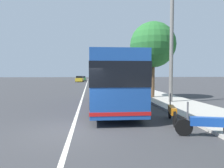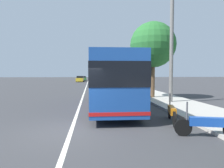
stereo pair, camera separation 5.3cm
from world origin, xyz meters
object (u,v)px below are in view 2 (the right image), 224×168
Objects in this scene: coach_bus at (110,79)px; motorcycle_angled at (172,112)px; car_oncoming at (97,80)px; car_far_distant at (83,78)px; car_ahead_same_lane at (96,79)px; motorcycle_by_tree at (207,124)px; utility_pole at (172,45)px; car_side_street at (80,79)px; roadside_tree_mid_block at (153,45)px.

motorcycle_angled is (-4.63, -2.41, -1.41)m from coach_bus.
car_oncoming reaches higher than car_far_distant.
motorcycle_by_tree is at bearing -172.54° from car_ahead_same_lane.
car_far_distant is 0.54× the size of utility_pole.
car_oncoming is at bearing 31.20° from car_side_street.
car_far_distant reaches higher than motorcycle_angled.
car_far_distant is (49.55, 3.74, -1.23)m from coach_bus.
car_side_street is 39.98m from utility_pole.
car_ahead_same_lane is at bearing 5.83° from roadside_tree_mid_block.
car_oncoming reaches higher than motorcycle_angled.
utility_pole is at bearing 6.71° from car_far_distant.
car_side_street is at bearing 127.77° from car_ahead_same_lane.
car_ahead_same_lane is at bearing 18.01° from motorcycle_angled.
car_ahead_same_lane is at bearing 2.70° from car_oncoming.
car_ahead_same_lane is (2.88, -4.40, -0.01)m from car_side_street.
coach_bus is at bearing 9.19° from car_side_street.
car_ahead_same_lane is at bearing 1.13° from coach_bus.
motorcycle_by_tree is at bearing -171.61° from car_oncoming.
roadside_tree_mid_block is at bearing 8.93° from utility_pole.
car_oncoming is at bearing 1.53° from coach_bus.
car_ahead_same_lane is (10.63, -0.29, 0.04)m from car_oncoming.
car_side_street is 0.65× the size of roadside_tree_mid_block.
car_far_distant is (6.92, 4.00, -0.07)m from car_ahead_same_lane.
roadside_tree_mid_block is (-28.09, -4.24, 4.11)m from car_oncoming.
roadside_tree_mid_block reaches higher than car_oncoming.
car_side_street is at bearing 23.80° from motorcycle_angled.
car_ahead_same_lane is 0.64× the size of roadside_tree_mid_block.
car_ahead_same_lane reaches higher than motorcycle_by_tree.
coach_bus reaches higher than motorcycle_angled.
utility_pole is at bearing -169.42° from car_ahead_same_lane.
car_far_distant is at bearing 34.52° from car_ahead_same_lane.
coach_bus is 42.64m from car_ahead_same_lane.
car_far_distant is at bearing 9.88° from roadside_tree_mid_block.
motorcycle_by_tree is at bearing 11.70° from car_side_street.
coach_bus is 1.59× the size of roadside_tree_mid_block.
motorcycle_by_tree is 0.25× the size of utility_pole.
car_side_street is at bearing 13.12° from roadside_tree_mid_block.
motorcycle_by_tree is 49.54m from car_ahead_same_lane.
utility_pole reaches higher than car_ahead_same_lane.
roadside_tree_mid_block is at bearing -45.61° from coach_bus.
roadside_tree_mid_block reaches higher than coach_bus.
motorcycle_by_tree is 47.11m from car_side_street.
car_oncoming is 0.53× the size of utility_pole.
motorcycle_angled is at bearing -172.86° from car_ahead_same_lane.
car_far_distant is at bearing 16.18° from car_oncoming.
motorcycle_by_tree is at bearing 166.30° from utility_pole.
utility_pole is (7.77, -1.89, 3.92)m from motorcycle_by_tree.
motorcycle_angled reaches higher than motorcycle_by_tree.
car_oncoming is 1.06× the size of car_ahead_same_lane.
roadside_tree_mid_block reaches higher than car_ahead_same_lane.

